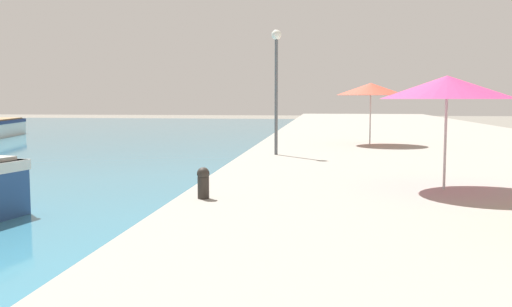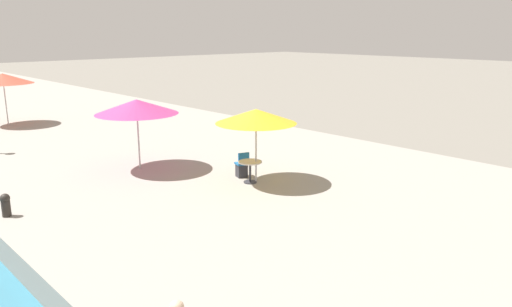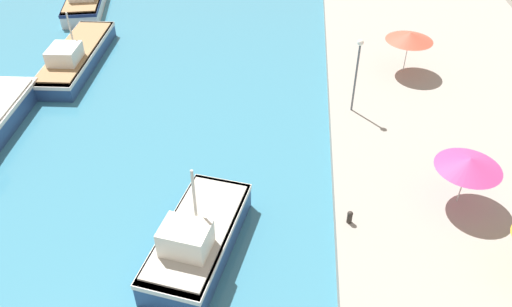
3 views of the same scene
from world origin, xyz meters
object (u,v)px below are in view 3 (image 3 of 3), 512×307
object	(u,v)px
cafe_umbrella_striped	(410,37)
mooring_bollard	(350,217)
fishing_boat_near	(197,238)
fishing_boat_far	(76,56)
cafe_umbrella_white	(469,163)
lamppost	(358,64)

from	to	relation	value
cafe_umbrella_striped	mooring_bollard	bearing A→B (deg)	-106.99
fishing_boat_near	fishing_boat_far	xyz separation A→B (m)	(-11.83, 16.51, -0.14)
fishing_boat_near	fishing_boat_far	size ratio (longest dim) A/B	0.70
fishing_boat_far	cafe_umbrella_white	distance (m)	27.07
fishing_boat_near	mooring_bollard	bearing A→B (deg)	25.47
cafe_umbrella_striped	lamppost	size ratio (longest dim) A/B	0.67
fishing_boat_far	mooring_bollard	distance (m)	23.65
fishing_boat_far	cafe_umbrella_striped	world-z (taller)	fishing_boat_far
fishing_boat_far	mooring_bollard	world-z (taller)	fishing_boat_far
cafe_umbrella_striped	mooring_bollard	xyz separation A→B (m)	(-4.49, -14.71, -2.15)
fishing_boat_near	lamppost	size ratio (longest dim) A/B	1.60
cafe_umbrella_white	mooring_bollard	bearing A→B (deg)	-160.36
cafe_umbrella_white	lamppost	bearing A→B (deg)	120.66
lamppost	fishing_boat_near	bearing A→B (deg)	-123.12
fishing_boat_near	mooring_bollard	distance (m)	6.88
lamppost	cafe_umbrella_white	bearing A→B (deg)	-59.34
cafe_umbrella_striped	lamppost	xyz separation A→B (m)	(-3.81, -5.23, 0.60)
mooring_bollard	lamppost	xyz separation A→B (m)	(0.68, 9.48, 2.74)
fishing_boat_far	lamppost	size ratio (longest dim) A/B	2.28
mooring_bollard	cafe_umbrella_striped	bearing A→B (deg)	73.01
fishing_boat_far	cafe_umbrella_striped	xyz separation A→B (m)	(22.97, -0.05, 2.45)
cafe_umbrella_white	cafe_umbrella_striped	xyz separation A→B (m)	(-0.71, 12.85, 0.18)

